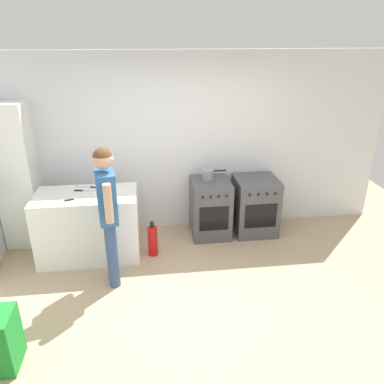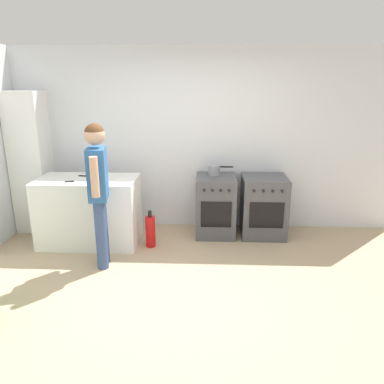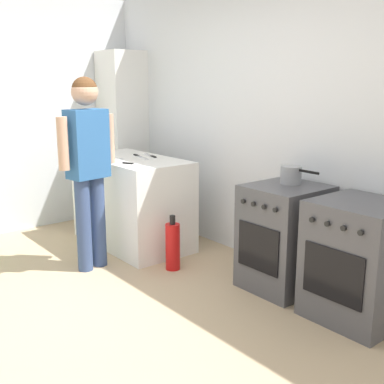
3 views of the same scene
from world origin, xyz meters
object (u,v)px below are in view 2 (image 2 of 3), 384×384
(knife_chef, at_px, (93,174))
(larder_cabinet, at_px, (31,163))
(oven_left, at_px, (216,205))
(pot, at_px, (214,170))
(knife_bread, at_px, (90,176))
(knife_utility, at_px, (74,181))
(oven_right, at_px, (264,206))
(knife_paring, at_px, (102,183))
(fire_extinguisher, at_px, (150,231))
(person, at_px, (98,183))

(knife_chef, relative_size, larder_cabinet, 0.15)
(oven_left, distance_m, larder_cabinet, 2.71)
(pot, distance_m, knife_bread, 1.70)
(pot, height_order, knife_utility, pot)
(oven_right, height_order, knife_bread, knife_bread)
(knife_bread, xyz_separation_m, knife_utility, (-0.12, -0.26, 0.00))
(knife_utility, height_order, larder_cabinet, larder_cabinet)
(knife_paring, height_order, fire_extinguisher, knife_paring)
(oven_left, height_order, knife_bread, knife_bread)
(knife_chef, relative_size, knife_utility, 1.25)
(oven_left, bearing_deg, knife_paring, -157.42)
(knife_chef, relative_size, fire_extinguisher, 0.62)
(oven_left, xyz_separation_m, person, (-1.36, -1.02, 0.59))
(fire_extinguisher, bearing_deg, knife_paring, -167.99)
(fire_extinguisher, distance_m, larder_cabinet, 2.03)
(pot, relative_size, knife_paring, 1.72)
(larder_cabinet, bearing_deg, knife_paring, -30.15)
(pot, bearing_deg, person, -140.31)
(knife_paring, relative_size, knife_utility, 0.82)
(pot, xyz_separation_m, knife_paring, (-1.41, -0.68, -0.02))
(oven_left, distance_m, pot, 0.50)
(oven_left, bearing_deg, fire_extinguisher, -151.22)
(knife_paring, bearing_deg, pot, 25.74)
(knife_chef, bearing_deg, pot, 7.86)
(knife_utility, xyz_separation_m, larder_cabinet, (-0.84, 0.63, 0.10))
(oven_right, relative_size, knife_bread, 2.43)
(knife_paring, xyz_separation_m, knife_utility, (-0.37, 0.07, -0.00))
(knife_paring, bearing_deg, knife_utility, 169.23)
(oven_left, height_order, person, person)
(knife_bread, bearing_deg, knife_utility, -115.52)
(fire_extinguisher, bearing_deg, knife_bread, 166.05)
(knife_bread, xyz_separation_m, person, (0.34, -0.75, 0.12))
(oven_right, xyz_separation_m, larder_cabinet, (-3.33, 0.10, 0.57))
(oven_right, distance_m, person, 2.35)
(knife_paring, height_order, knife_chef, same)
(knife_paring, bearing_deg, oven_left, 22.58)
(oven_right, distance_m, pot, 0.86)
(oven_left, relative_size, knife_utility, 3.45)
(knife_chef, xyz_separation_m, fire_extinguisher, (0.82, -0.33, -0.69))
(knife_chef, height_order, larder_cabinet, larder_cabinet)
(pot, relative_size, person, 0.21)
(pot, height_order, knife_paring, pot)
(pot, xyz_separation_m, knife_chef, (-1.66, -0.23, -0.02))
(oven_left, relative_size, pot, 2.44)
(knife_paring, bearing_deg, fire_extinguisher, 12.01)
(knife_bread, xyz_separation_m, fire_extinguisher, (0.82, -0.20, -0.69))
(knife_paring, bearing_deg, knife_chef, 118.63)
(pot, distance_m, knife_chef, 1.68)
(knife_bread, relative_size, knife_chef, 1.14)
(oven_left, relative_size, fire_extinguisher, 1.70)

